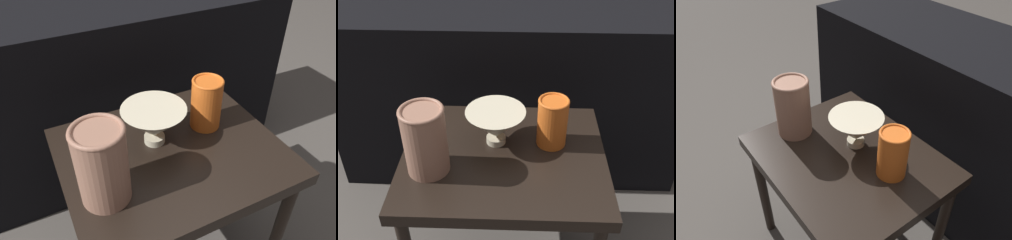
% 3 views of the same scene
% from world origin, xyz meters
% --- Properties ---
extents(table, '(0.60, 0.50, 0.51)m').
position_xyz_m(table, '(0.00, 0.00, 0.44)').
color(table, black).
rests_on(table, ground_plane).
extents(couch_backdrop, '(1.44, 0.50, 0.74)m').
position_xyz_m(couch_backdrop, '(0.00, 0.61, 0.37)').
color(couch_backdrop, black).
rests_on(couch_backdrop, ground_plane).
extents(bowl, '(0.18, 0.18, 0.11)m').
position_xyz_m(bowl, '(-0.03, 0.06, 0.57)').
color(bowl, beige).
rests_on(bowl, table).
extents(vase_textured_left, '(0.12, 0.12, 0.20)m').
position_xyz_m(vase_textured_left, '(-0.21, -0.07, 0.61)').
color(vase_textured_left, '#996B56').
rests_on(vase_textured_left, table).
extents(vase_colorful_right, '(0.09, 0.09, 0.16)m').
position_xyz_m(vase_colorful_right, '(0.14, 0.06, 0.59)').
color(vase_colorful_right, orange).
rests_on(vase_colorful_right, table).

